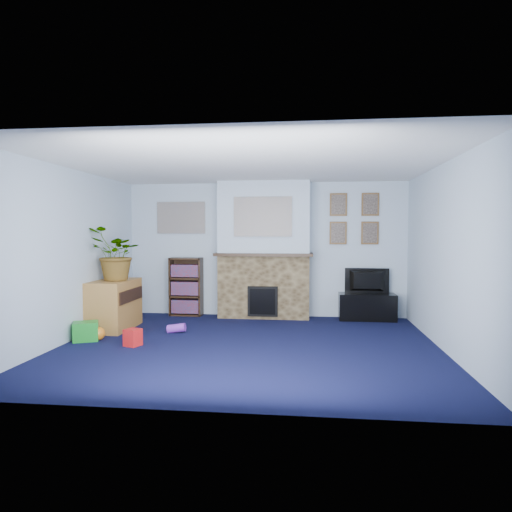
# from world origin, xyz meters

# --- Properties ---
(floor) EXTENTS (5.00, 4.50, 0.01)m
(floor) POSITION_xyz_m (0.00, 0.00, 0.00)
(floor) COLOR black
(floor) RESTS_ON ground
(ceiling) EXTENTS (5.00, 4.50, 0.01)m
(ceiling) POSITION_xyz_m (0.00, 0.00, 2.40)
(ceiling) COLOR white
(ceiling) RESTS_ON wall_back
(wall_back) EXTENTS (5.00, 0.04, 2.40)m
(wall_back) POSITION_xyz_m (0.00, 2.25, 1.20)
(wall_back) COLOR silver
(wall_back) RESTS_ON ground
(wall_front) EXTENTS (5.00, 0.04, 2.40)m
(wall_front) POSITION_xyz_m (0.00, -2.25, 1.20)
(wall_front) COLOR silver
(wall_front) RESTS_ON ground
(wall_left) EXTENTS (0.04, 4.50, 2.40)m
(wall_left) POSITION_xyz_m (-2.50, 0.00, 1.20)
(wall_left) COLOR silver
(wall_left) RESTS_ON ground
(wall_right) EXTENTS (0.04, 4.50, 2.40)m
(wall_right) POSITION_xyz_m (2.50, 0.00, 1.20)
(wall_right) COLOR silver
(wall_right) RESTS_ON ground
(chimney_breast) EXTENTS (1.72, 0.50, 2.40)m
(chimney_breast) POSITION_xyz_m (0.00, 2.05, 1.18)
(chimney_breast) COLOR brown
(chimney_breast) RESTS_ON ground
(collage_main) EXTENTS (1.00, 0.03, 0.68)m
(collage_main) POSITION_xyz_m (0.00, 1.84, 1.78)
(collage_main) COLOR gray
(collage_main) RESTS_ON chimney_breast
(collage_left) EXTENTS (0.90, 0.03, 0.58)m
(collage_left) POSITION_xyz_m (-1.55, 2.23, 1.78)
(collage_left) COLOR gray
(collage_left) RESTS_ON wall_back
(portrait_tl) EXTENTS (0.30, 0.03, 0.40)m
(portrait_tl) POSITION_xyz_m (1.30, 2.23, 2.00)
(portrait_tl) COLOR brown
(portrait_tl) RESTS_ON wall_back
(portrait_tr) EXTENTS (0.30, 0.03, 0.40)m
(portrait_tr) POSITION_xyz_m (1.85, 2.23, 2.00)
(portrait_tr) COLOR brown
(portrait_tr) RESTS_ON wall_back
(portrait_bl) EXTENTS (0.30, 0.03, 0.40)m
(portrait_bl) POSITION_xyz_m (1.30, 2.23, 1.50)
(portrait_bl) COLOR brown
(portrait_bl) RESTS_ON wall_back
(portrait_br) EXTENTS (0.30, 0.03, 0.40)m
(portrait_br) POSITION_xyz_m (1.85, 2.23, 1.50)
(portrait_br) COLOR brown
(portrait_br) RESTS_ON wall_back
(tv_stand) EXTENTS (0.96, 0.40, 0.46)m
(tv_stand) POSITION_xyz_m (1.79, 2.03, 0.22)
(tv_stand) COLOR black
(tv_stand) RESTS_ON ground
(television) EXTENTS (0.76, 0.13, 0.43)m
(television) POSITION_xyz_m (1.79, 2.05, 0.67)
(television) COLOR black
(television) RESTS_ON tv_stand
(bookshelf) EXTENTS (0.58, 0.28, 1.05)m
(bookshelf) POSITION_xyz_m (-1.43, 2.11, 0.50)
(bookshelf) COLOR black
(bookshelf) RESTS_ON ground
(sideboard) EXTENTS (0.55, 0.98, 0.76)m
(sideboard) POSITION_xyz_m (-2.24, 0.83, 0.35)
(sideboard) COLOR #A36F34
(sideboard) RESTS_ON ground
(potted_plant) EXTENTS (0.85, 0.92, 0.84)m
(potted_plant) POSITION_xyz_m (-2.19, 0.78, 1.18)
(potted_plant) COLOR #26661E
(potted_plant) RESTS_ON sideboard
(mantel_clock) EXTENTS (0.11, 0.06, 0.15)m
(mantel_clock) POSITION_xyz_m (-0.07, 2.00, 1.22)
(mantel_clock) COLOR gold
(mantel_clock) RESTS_ON chimney_breast
(mantel_candle) EXTENTS (0.04, 0.04, 0.14)m
(mantel_candle) POSITION_xyz_m (0.31, 2.00, 1.23)
(mantel_candle) COLOR #B2BFC6
(mantel_candle) RESTS_ON chimney_breast
(mantel_teddy) EXTENTS (0.13, 0.13, 0.13)m
(mantel_teddy) POSITION_xyz_m (-0.48, 2.00, 1.22)
(mantel_teddy) COLOR gray
(mantel_teddy) RESTS_ON chimney_breast
(mantel_can) EXTENTS (0.06, 0.06, 0.12)m
(mantel_can) POSITION_xyz_m (0.71, 2.00, 1.21)
(mantel_can) COLOR red
(mantel_can) RESTS_ON chimney_breast
(green_crate) EXTENTS (0.41, 0.38, 0.26)m
(green_crate) POSITION_xyz_m (-2.30, 0.03, 0.14)
(green_crate) COLOR #198C26
(green_crate) RESTS_ON ground
(toy_ball) EXTENTS (0.19, 0.19, 0.19)m
(toy_ball) POSITION_xyz_m (-2.14, 0.08, 0.09)
(toy_ball) COLOR orange
(toy_ball) RESTS_ON ground
(toy_block) EXTENTS (0.24, 0.24, 0.23)m
(toy_block) POSITION_xyz_m (-1.54, -0.17, 0.11)
(toy_block) COLOR red
(toy_block) RESTS_ON ground
(toy_tube) EXTENTS (0.28, 0.13, 0.16)m
(toy_tube) POSITION_xyz_m (-1.19, 0.66, 0.07)
(toy_tube) COLOR purple
(toy_tube) RESTS_ON ground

